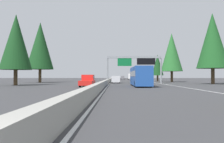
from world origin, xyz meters
The scene contains 17 objects.
ground_plane centered at (60.00, 0.00, 0.00)m, with size 320.00×320.00×0.00m, color #38383A.
median_barrier centered at (80.00, 0.30, 0.45)m, with size 180.00×0.56×0.90m, color #9E9B93.
shoulder_stripe_right centered at (70.00, -11.52, 0.01)m, with size 160.00×0.16×0.01m, color silver.
shoulder_stripe_median centered at (70.00, -0.25, 0.01)m, with size 160.00×0.16×0.01m, color silver.
sign_gantry_overhead centered at (51.67, -6.04, 4.99)m, with size 0.50×12.68×6.27m.
bus_near_center centered at (36.38, -5.55, 1.72)m, with size 11.50×2.55×3.10m.
minivan_far_left centered at (53.40, -1.62, 0.95)m, with size 5.00×1.95×1.69m.
box_truck_distant_b centered at (113.38, -9.09, 1.61)m, with size 8.50×2.40×2.95m.
sedan_far_right centered at (84.88, -9.05, 0.68)m, with size 4.40×1.80×1.47m.
sedan_mid_right centered at (91.23, -1.83, 0.68)m, with size 4.40×1.80×1.47m.
pickup_distant_a centered at (124.14, -5.52, 0.91)m, with size 5.60×2.00×1.86m.
oncoming_near centered at (35.11, 2.86, 0.91)m, with size 5.60×2.00×1.86m.
conifer_right_near centered at (46.97, -21.81, 9.06)m, with size 6.55×6.55×14.89m.
conifer_right_mid centered at (64.01, -17.48, 8.42)m, with size 6.09×6.09×13.84m.
conifer_right_far centered at (74.27, -15.37, 5.32)m, with size 3.86×3.86×8.76m.
conifer_left_near centered at (39.35, 16.17, 7.72)m, with size 5.58×5.58×12.69m.
conifer_left_mid centered at (58.18, 18.04, 9.55)m, with size 6.90×6.90×15.69m.
Camera 1 is at (-1.03, -1.50, 1.60)m, focal length 36.82 mm.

